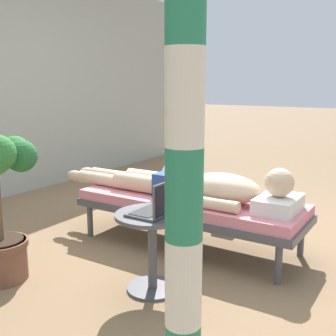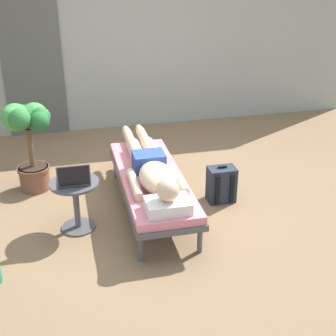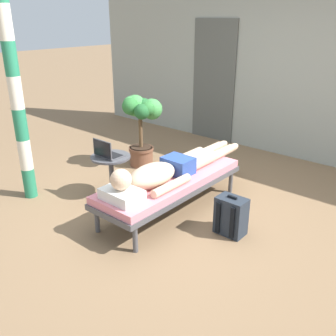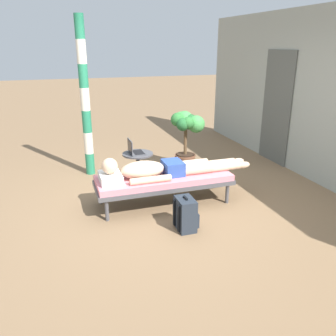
{
  "view_description": "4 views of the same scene",
  "coord_description": "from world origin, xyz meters",
  "px_view_note": "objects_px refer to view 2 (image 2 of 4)",
  "views": [
    {
      "loc": [
        -3.02,
        -1.72,
        1.34
      ],
      "look_at": [
        -0.0,
        0.2,
        0.61
      ],
      "focal_mm": 45.11,
      "sensor_mm": 36.0,
      "label": 1
    },
    {
      "loc": [
        -0.94,
        -4.33,
        2.61
      ],
      "look_at": [
        0.03,
        -0.22,
        0.55
      ],
      "focal_mm": 49.8,
      "sensor_mm": 36.0,
      "label": 2
    },
    {
      "loc": [
        2.35,
        -3.02,
        2.1
      ],
      "look_at": [
        -0.24,
        0.02,
        0.46
      ],
      "focal_mm": 40.12,
      "sensor_mm": 36.0,
      "label": 3
    },
    {
      "loc": [
        4.2,
        -1.44,
        2.13
      ],
      "look_at": [
        -0.19,
        0.0,
        0.49
      ],
      "focal_mm": 37.4,
      "sensor_mm": 36.0,
      "label": 4
    }
  ],
  "objects_px": {
    "potted_plant": "(27,132)",
    "laptop": "(74,179)",
    "backpack": "(221,184)",
    "person_reclining": "(153,169)",
    "side_table": "(76,197)",
    "lounge_chair": "(152,181)"
  },
  "relations": [
    {
      "from": "lounge_chair",
      "to": "laptop",
      "type": "distance_m",
      "value": 0.86
    },
    {
      "from": "backpack",
      "to": "person_reclining",
      "type": "bearing_deg",
      "value": -173.87
    },
    {
      "from": "side_table",
      "to": "potted_plant",
      "type": "distance_m",
      "value": 1.13
    },
    {
      "from": "backpack",
      "to": "laptop",
      "type": "bearing_deg",
      "value": -170.93
    },
    {
      "from": "potted_plant",
      "to": "lounge_chair",
      "type": "bearing_deg",
      "value": -33.11
    },
    {
      "from": "lounge_chair",
      "to": "side_table",
      "type": "relative_size",
      "value": 3.62
    },
    {
      "from": "person_reclining",
      "to": "laptop",
      "type": "height_order",
      "value": "laptop"
    },
    {
      "from": "laptop",
      "to": "potted_plant",
      "type": "xyz_separation_m",
      "value": [
        -0.44,
        1.04,
        0.12
      ]
    },
    {
      "from": "potted_plant",
      "to": "laptop",
      "type": "bearing_deg",
      "value": -66.8
    },
    {
      "from": "person_reclining",
      "to": "potted_plant",
      "type": "xyz_separation_m",
      "value": [
        -1.24,
        0.87,
        0.18
      ]
    },
    {
      "from": "side_table",
      "to": "laptop",
      "type": "bearing_deg",
      "value": -90.0
    },
    {
      "from": "backpack",
      "to": "potted_plant",
      "type": "relative_size",
      "value": 0.41
    },
    {
      "from": "lounge_chair",
      "to": "side_table",
      "type": "distance_m",
      "value": 0.81
    },
    {
      "from": "laptop",
      "to": "backpack",
      "type": "height_order",
      "value": "laptop"
    },
    {
      "from": "laptop",
      "to": "potted_plant",
      "type": "bearing_deg",
      "value": 113.2
    },
    {
      "from": "person_reclining",
      "to": "side_table",
      "type": "height_order",
      "value": "person_reclining"
    },
    {
      "from": "lounge_chair",
      "to": "potted_plant",
      "type": "relative_size",
      "value": 1.83
    },
    {
      "from": "person_reclining",
      "to": "laptop",
      "type": "xyz_separation_m",
      "value": [
        -0.79,
        -0.17,
        0.07
      ]
    },
    {
      "from": "lounge_chair",
      "to": "backpack",
      "type": "relative_size",
      "value": 4.47
    },
    {
      "from": "person_reclining",
      "to": "backpack",
      "type": "bearing_deg",
      "value": 6.13
    },
    {
      "from": "lounge_chair",
      "to": "laptop",
      "type": "bearing_deg",
      "value": -163.99
    },
    {
      "from": "side_table",
      "to": "backpack",
      "type": "relative_size",
      "value": 1.23
    }
  ]
}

